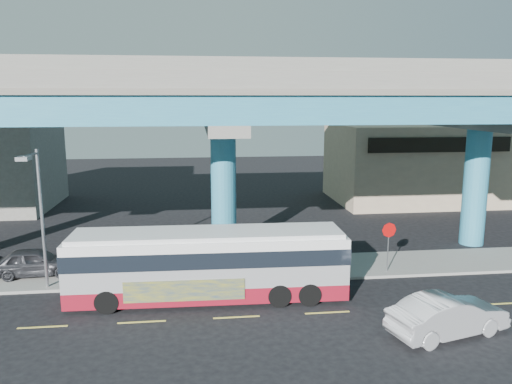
{
  "coord_description": "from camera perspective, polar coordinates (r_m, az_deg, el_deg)",
  "views": [
    {
      "loc": [
        -1.53,
        -20.32,
        9.23
      ],
      "look_at": [
        1.36,
        4.0,
        4.65
      ],
      "focal_mm": 35.0,
      "sensor_mm": 36.0,
      "label": 1
    }
  ],
  "objects": [
    {
      "name": "ground",
      "position": [
        22.37,
        -2.31,
        -13.79
      ],
      "size": [
        120.0,
        120.0,
        0.0
      ],
      "primitive_type": "plane",
      "color": "black",
      "rests_on": "ground"
    },
    {
      "name": "viaduct",
      "position": [
        29.47,
        -3.85,
        10.38
      ],
      "size": [
        52.0,
        12.4,
        11.7
      ],
      "color": "teal",
      "rests_on": "ground"
    },
    {
      "name": "transit_bus",
      "position": [
        23.42,
        -5.43,
        -7.97
      ],
      "size": [
        12.83,
        3.05,
        3.28
      ],
      "rotation": [
        0.0,
        0.0,
        -0.02
      ],
      "color": "maroon",
      "rests_on": "ground"
    },
    {
      "name": "lane_markings",
      "position": [
        22.1,
        -2.24,
        -14.1
      ],
      "size": [
        58.0,
        0.12,
        0.01
      ],
      "color": "#D8C64C",
      "rests_on": "ground"
    },
    {
      "name": "street_lamp",
      "position": [
        25.36,
        -23.75,
        -0.81
      ],
      "size": [
        0.5,
        2.26,
        6.78
      ],
      "color": "gray",
      "rests_on": "sidewalk"
    },
    {
      "name": "building_beige",
      "position": [
        47.85,
        17.41,
        3.22
      ],
      "size": [
        14.0,
        10.23,
        7.0
      ],
      "color": "tan",
      "rests_on": "ground"
    },
    {
      "name": "parked_car",
      "position": [
        28.65,
        -23.92,
        -7.31
      ],
      "size": [
        2.31,
        4.5,
        1.45
      ],
      "primitive_type": "imported",
      "rotation": [
        0.0,
        0.0,
        1.64
      ],
      "color": "#303136",
      "rests_on": "sidewalk"
    },
    {
      "name": "sidewalk",
      "position": [
        27.44,
        -3.22,
        -8.93
      ],
      "size": [
        70.0,
        4.0,
        0.15
      ],
      "primitive_type": "cube",
      "color": "gray",
      "rests_on": "ground"
    },
    {
      "name": "stop_sign",
      "position": [
        27.41,
        14.93,
        -4.9
      ],
      "size": [
        0.8,
        0.12,
        2.67
      ],
      "rotation": [
        0.0,
        0.0,
        -0.28
      ],
      "color": "gray",
      "rests_on": "sidewalk"
    },
    {
      "name": "sedan",
      "position": [
        21.67,
        21.08,
        -13.02
      ],
      "size": [
        4.2,
        5.8,
        1.63
      ],
      "primitive_type": "imported",
      "rotation": [
        0.0,
        0.0,
        1.83
      ],
      "color": "#ABABB0",
      "rests_on": "ground"
    }
  ]
}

